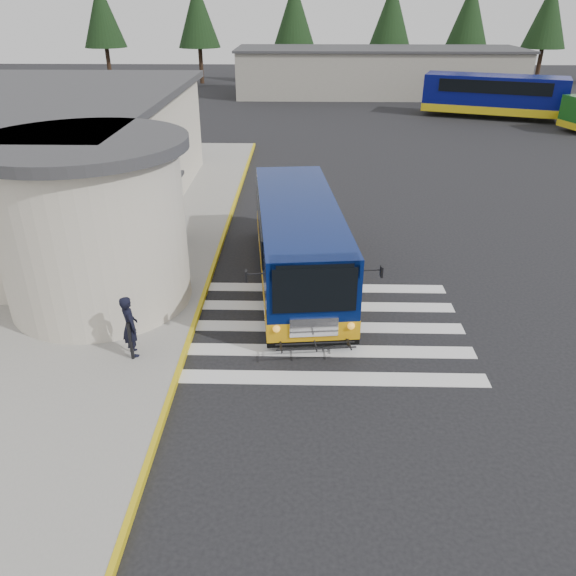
{
  "coord_description": "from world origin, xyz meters",
  "views": [
    {
      "loc": [
        -1.09,
        -14.33,
        8.22
      ],
      "look_at": [
        -1.42,
        -0.5,
        1.07
      ],
      "focal_mm": 35.0,
      "sensor_mm": 36.0,
      "label": 1
    }
  ],
  "objects_px": {
    "transit_bus": "(298,245)",
    "bollard": "(131,341)",
    "pedestrian_a": "(130,326)",
    "far_bus_a": "(494,94)",
    "pedestrian_b": "(113,286)"
  },
  "relations": [
    {
      "from": "pedestrian_b",
      "to": "far_bus_a",
      "type": "bearing_deg",
      "value": 148.38
    },
    {
      "from": "pedestrian_a",
      "to": "far_bus_a",
      "type": "xyz_separation_m",
      "value": [
        18.87,
        33.3,
        0.77
      ]
    },
    {
      "from": "pedestrian_a",
      "to": "far_bus_a",
      "type": "height_order",
      "value": "far_bus_a"
    },
    {
      "from": "transit_bus",
      "to": "pedestrian_b",
      "type": "distance_m",
      "value": 5.78
    },
    {
      "from": "transit_bus",
      "to": "bollard",
      "type": "height_order",
      "value": "transit_bus"
    },
    {
      "from": "bollard",
      "to": "far_bus_a",
      "type": "height_order",
      "value": "far_bus_a"
    },
    {
      "from": "transit_bus",
      "to": "pedestrian_a",
      "type": "relative_size",
      "value": 5.77
    },
    {
      "from": "pedestrian_b",
      "to": "bollard",
      "type": "height_order",
      "value": "pedestrian_b"
    },
    {
      "from": "pedestrian_a",
      "to": "far_bus_a",
      "type": "bearing_deg",
      "value": -59.96
    },
    {
      "from": "bollard",
      "to": "far_bus_a",
      "type": "relative_size",
      "value": 0.1
    },
    {
      "from": "pedestrian_b",
      "to": "far_bus_a",
      "type": "relative_size",
      "value": 0.15
    },
    {
      "from": "transit_bus",
      "to": "far_bus_a",
      "type": "relative_size",
      "value": 0.88
    },
    {
      "from": "transit_bus",
      "to": "pedestrian_a",
      "type": "height_order",
      "value": "transit_bus"
    },
    {
      "from": "bollard",
      "to": "transit_bus",
      "type": "bearing_deg",
      "value": 49.23
    },
    {
      "from": "transit_bus",
      "to": "pedestrian_b",
      "type": "bearing_deg",
      "value": -160.81
    }
  ]
}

